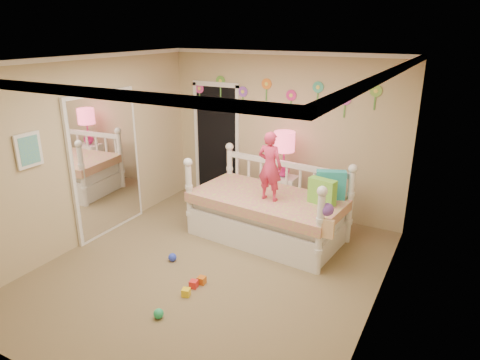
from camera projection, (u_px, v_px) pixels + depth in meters
The scene contains 18 objects.
floor at pixel (211, 269), 5.56m from camera, with size 4.00×4.50×0.01m, color #7F684C.
ceiling at pixel (206, 60), 4.70m from camera, with size 4.00×4.50×0.01m, color white.
back_wall at pixel (283, 134), 7.00m from camera, with size 4.00×0.01×2.60m, color tan.
left_wall at pixel (87, 152), 6.02m from camera, with size 0.01×4.50×2.60m, color tan.
right_wall at pixel (382, 205), 4.24m from camera, with size 0.01×4.50×2.60m, color tan.
crown_molding at pixel (206, 63), 4.71m from camera, with size 4.00×4.50×0.06m, color white, non-canonical shape.
daybed at pixel (268, 200), 6.23m from camera, with size 2.19×1.18×1.19m, color white, non-canonical shape.
pillow_turquoise at pixel (331, 185), 6.03m from camera, with size 0.41×0.14×0.41m, color #22AEA4.
pillow_lime at pixel (322, 192), 5.85m from camera, with size 0.38×0.14×0.36m, color #75CF3F.
child at pixel (270, 166), 5.90m from camera, with size 0.35×0.23×0.97m, color #D83159.
nightstand at pixel (282, 198), 6.94m from camera, with size 0.43×0.33×0.72m, color white.
table_lamp at pixel (284, 147), 6.66m from camera, with size 0.33×0.33×0.72m.
closet_doorway at pixel (216, 141), 7.63m from camera, with size 0.90×0.04×2.07m, color black.
flower_decals at pixel (279, 94), 6.81m from camera, with size 3.40×0.02×0.50m, color #B2668C, non-canonical shape.
mirror_closet at pixel (107, 164), 6.34m from camera, with size 0.07×1.30×2.10m, color white.
wall_picture at pixel (29, 150), 5.18m from camera, with size 0.05×0.34×0.42m, color white.
hanging_bag at pixel (326, 222), 5.22m from camera, with size 0.20×0.16×0.36m, color beige, non-canonical shape.
toy_scatter at pixel (160, 285), 5.12m from camera, with size 0.80×1.30×0.11m, color #996666, non-canonical shape.
Camera 1 is at (2.63, -4.10, 2.94)m, focal length 32.42 mm.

